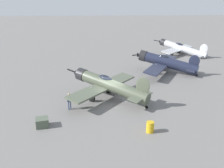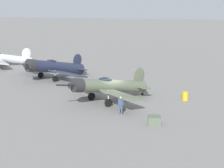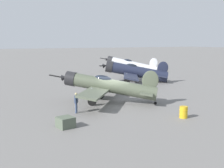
% 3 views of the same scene
% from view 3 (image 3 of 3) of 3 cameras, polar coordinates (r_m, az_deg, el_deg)
% --- Properties ---
extents(ground_plane, '(400.00, 400.00, 0.00)m').
position_cam_3_polar(ground_plane, '(26.85, 0.00, -3.80)').
color(ground_plane, slate).
extents(airplane_foreground, '(9.01, 9.11, 3.25)m').
position_cam_3_polar(airplane_foreground, '(26.65, -1.01, -0.32)').
color(airplane_foreground, '#4C5442').
rests_on(airplane_foreground, ground_plane).
extents(airplane_mid_apron, '(9.47, 12.02, 3.10)m').
position_cam_3_polar(airplane_mid_apron, '(40.03, 4.46, 2.54)').
color(airplane_mid_apron, '#1E2338').
rests_on(airplane_mid_apron, ground_plane).
extents(airplane_far_line, '(9.48, 9.47, 3.19)m').
position_cam_3_polar(airplane_far_line, '(54.55, 3.71, 3.96)').
color(airplane_far_line, '#B7BABF').
rests_on(airplane_far_line, ground_plane).
extents(ground_crew_mechanic, '(0.43, 0.57, 1.67)m').
position_cam_3_polar(ground_crew_mechanic, '(23.12, -7.24, -3.35)').
color(ground_crew_mechanic, '#384766').
rests_on(ground_crew_mechanic, ground_plane).
extents(equipment_crate, '(1.22, 1.24, 0.73)m').
position_cam_3_polar(equipment_crate, '(19.51, -9.36, -7.62)').
color(equipment_crate, '#4C5647').
rests_on(equipment_crate, ground_plane).
extents(fuel_drum, '(0.65, 0.65, 0.89)m').
position_cam_3_polar(fuel_drum, '(22.24, 14.22, -5.53)').
color(fuel_drum, gold).
rests_on(fuel_drum, ground_plane).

